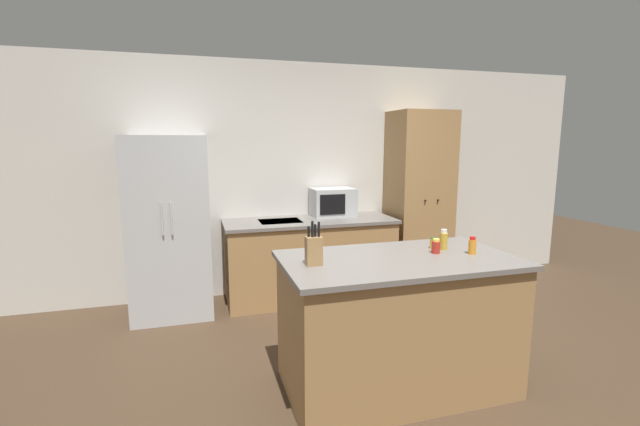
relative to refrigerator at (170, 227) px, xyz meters
name	(u,v)px	position (x,y,z in m)	size (l,w,h in m)	color
ground_plane	(390,393)	(1.50, -1.94, -0.89)	(14.00, 14.00, 0.00)	#423021
wall_back	(306,179)	(1.50, 0.39, 0.41)	(7.20, 0.06, 2.60)	beige
refrigerator	(170,227)	(0.00, 0.00, 0.00)	(0.76, 0.74, 1.78)	#B7BABC
back_counter	(310,258)	(1.45, 0.02, -0.45)	(1.86, 0.71, 0.89)	#9E7547
pantry_cabinet	(419,200)	(2.80, 0.07, 0.15)	(0.67, 0.59, 2.08)	#9E7547
kitchen_island	(397,323)	(1.58, -1.87, -0.42)	(1.60, 0.89, 0.95)	#9E7547
microwave	(333,202)	(1.76, 0.16, 0.15)	(0.48, 0.35, 0.32)	#B2B5B7
knife_block	(314,250)	(0.97, -1.88, 0.15)	(0.10, 0.07, 0.29)	#9E7547
spice_bottle_tall_dark	(472,246)	(2.11, -1.93, 0.11)	(0.05, 0.05, 0.13)	orange
spice_bottle_short_red	(436,246)	(1.88, -1.83, 0.10)	(0.06, 0.06, 0.10)	#B2281E
spice_bottle_amber_oil	(444,240)	(1.99, -1.75, 0.12)	(0.06, 0.06, 0.15)	gold
spice_bottle_green_herb	(432,243)	(1.93, -1.70, 0.09)	(0.04, 0.04, 0.08)	gold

